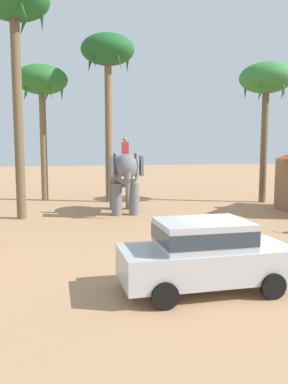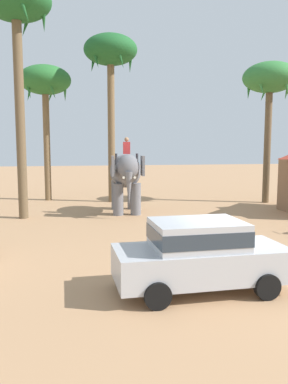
{
  "view_description": "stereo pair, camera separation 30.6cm",
  "coord_description": "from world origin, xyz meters",
  "views": [
    {
      "loc": [
        -4.55,
        -9.03,
        3.44
      ],
      "look_at": [
        -1.25,
        6.1,
        1.6
      ],
      "focal_mm": 36.15,
      "sensor_mm": 36.0,
      "label": 1
    },
    {
      "loc": [
        -4.25,
        -9.09,
        3.44
      ],
      "look_at": [
        -1.25,
        6.1,
        1.6
      ],
      "focal_mm": 36.15,
      "sensor_mm": 36.0,
      "label": 2
    }
  ],
  "objects": [
    {
      "name": "palm_tree_near_hut",
      "position": [
        -5.52,
        16.18,
        7.26
      ],
      "size": [
        3.2,
        3.2,
        8.42
      ],
      "color": "brown",
      "rests_on": "ground"
    },
    {
      "name": "elephant_with_mahout",
      "position": [
        -1.33,
        10.54,
        1.99
      ],
      "size": [
        1.82,
        3.93,
        3.88
      ],
      "color": "slate",
      "rests_on": "ground"
    },
    {
      "name": "ground_plane",
      "position": [
        0.0,
        0.0,
        0.0
      ],
      "size": [
        120.0,
        120.0,
        0.0
      ],
      "primitive_type": "plane",
      "color": "tan"
    },
    {
      "name": "car_sedan_foreground",
      "position": [
        -1.23,
        -0.59,
        0.93
      ],
      "size": [
        4.12,
        1.92,
        1.7
      ],
      "color": "#B7BABF",
      "rests_on": "ground"
    },
    {
      "name": "palm_tree_left_of_road",
      "position": [
        -6.38,
        9.98,
        9.51
      ],
      "size": [
        3.2,
        3.2,
        10.89
      ],
      "color": "brown",
      "rests_on": "ground"
    },
    {
      "name": "palm_tree_behind_elephant",
      "position": [
        -1.59,
        14.69,
        8.76
      ],
      "size": [
        3.2,
        3.2,
        10.05
      ],
      "color": "brown",
      "rests_on": "ground"
    },
    {
      "name": "palm_tree_far_back",
      "position": [
        7.62,
        12.51,
        7.24
      ],
      "size": [
        3.2,
        3.2,
        8.39
      ],
      "color": "brown",
      "rests_on": "ground"
    }
  ]
}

